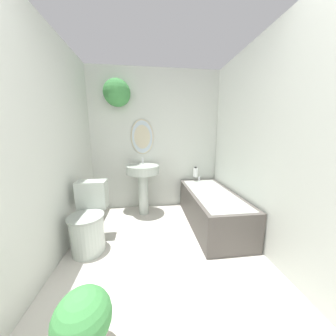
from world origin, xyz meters
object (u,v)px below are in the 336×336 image
object	(u,v)px
shampoo_bottle	(195,172)
potted_plant	(83,323)
toilet	(89,221)
pedestal_sink	(143,178)
bathtub	(211,208)

from	to	relation	value
shampoo_bottle	potted_plant	xyz separation A→B (m)	(-1.24, -2.06, -0.38)
toilet	potted_plant	bearing A→B (deg)	-74.15
pedestal_sink	shampoo_bottle	distance (m)	0.95
bathtub	potted_plant	world-z (taller)	bathtub
pedestal_sink	bathtub	world-z (taller)	pedestal_sink
toilet	shampoo_bottle	distance (m)	1.86
pedestal_sink	potted_plant	size ratio (longest dim) A/B	2.01
shampoo_bottle	potted_plant	distance (m)	2.43
shampoo_bottle	potted_plant	world-z (taller)	shampoo_bottle
shampoo_bottle	toilet	bearing A→B (deg)	-147.66
toilet	potted_plant	distance (m)	1.12
toilet	potted_plant	xyz separation A→B (m)	(0.31, -1.08, -0.06)
bathtub	shampoo_bottle	size ratio (longest dim) A/B	7.86
shampoo_bottle	pedestal_sink	bearing A→B (deg)	-169.36
toilet	pedestal_sink	bearing A→B (deg)	52.69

